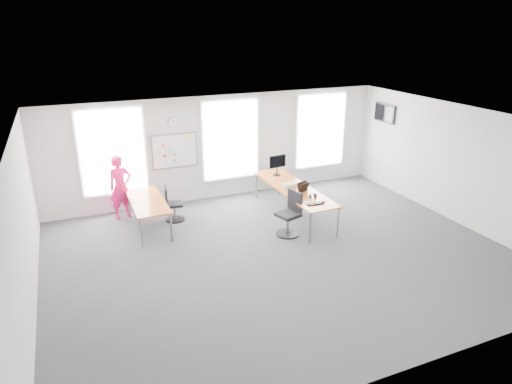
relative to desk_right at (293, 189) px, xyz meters
name	(u,v)px	position (x,y,z in m)	size (l,w,h in m)	color
floor	(280,254)	(-1.26, -1.84, -0.76)	(10.00, 10.00, 0.00)	#2C2C31
ceiling	(283,123)	(-1.26, -1.84, 2.24)	(10.00, 10.00, 0.00)	silver
wall_back	(221,147)	(-1.26, 2.16, 0.74)	(10.00, 10.00, 0.00)	silver
wall_front	(410,286)	(-1.26, -5.84, 0.74)	(10.00, 10.00, 0.00)	silver
wall_left	(22,232)	(-6.26, -1.84, 0.74)	(10.00, 10.00, 0.00)	silver
wall_right	(459,165)	(3.74, -1.84, 0.74)	(10.00, 10.00, 0.00)	silver
window_left	(112,152)	(-4.26, 2.13, 0.94)	(1.60, 0.06, 2.20)	white
window_mid	(231,140)	(-0.96, 2.13, 0.94)	(1.60, 0.06, 2.20)	white
window_right	(320,131)	(2.04, 2.13, 0.94)	(1.60, 0.06, 2.20)	white
desk_right	(293,189)	(0.00, 0.00, 0.00)	(0.89, 3.33, 0.81)	#CB6B27
desk_left	(148,203)	(-3.69, 0.74, -0.08)	(0.82, 2.04, 0.74)	#CB6B27
chair_right	(290,216)	(-0.58, -0.96, -0.28)	(0.61, 0.61, 1.09)	black
chair_left	(172,206)	(-3.03, 0.97, -0.35)	(0.50, 0.50, 0.94)	black
person	(121,187)	(-4.20, 1.70, 0.09)	(0.62, 0.41, 1.70)	#EC1662
whiteboard	(175,151)	(-2.61, 2.13, 0.79)	(1.20, 0.03, 0.90)	white
wall_clock	(173,122)	(-2.61, 2.13, 1.59)	(0.30, 0.30, 0.04)	gray
tv	(385,113)	(3.69, 1.16, 1.54)	(0.06, 0.90, 0.55)	black
keyboard	(315,204)	(-0.08, -1.25, 0.06)	(0.40, 0.14, 0.02)	black
mouse	(323,202)	(0.16, -1.25, 0.08)	(0.08, 0.12, 0.05)	black
lens_cap	(315,197)	(0.16, -0.87, 0.06)	(0.06, 0.06, 0.01)	black
headphones	(313,196)	(0.09, -0.86, 0.10)	(0.19, 0.10, 0.11)	black
laptop_sleeve	(303,187)	(0.06, -0.40, 0.18)	(0.34, 0.27, 0.27)	black
paper_stack	(289,186)	(-0.12, 0.03, 0.11)	(0.34, 0.26, 0.12)	beige
monitor	(277,163)	(0.04, 1.07, 0.41)	(0.53, 0.22, 0.59)	black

